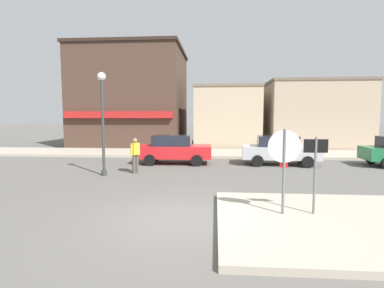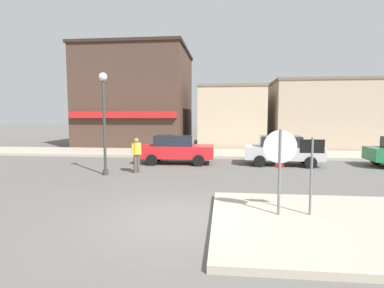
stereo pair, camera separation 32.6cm
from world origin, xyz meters
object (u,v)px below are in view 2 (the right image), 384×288
object	(u,v)px
pedestrian_crossing_near	(137,154)
stop_sign	(280,161)
parked_car_second	(282,150)
lamp_post	(104,108)
one_way_sign	(311,168)
parked_car_nearest	(176,149)

from	to	relation	value
pedestrian_crossing_near	stop_sign	bearing A→B (deg)	-47.09
parked_car_second	pedestrian_crossing_near	distance (m)	7.68
stop_sign	lamp_post	size ratio (longest dim) A/B	0.51
one_way_sign	parked_car_second	world-z (taller)	one_way_sign
lamp_post	parked_car_second	bearing A→B (deg)	23.22
stop_sign	pedestrian_crossing_near	size ratio (longest dim) A/B	1.43
parked_car_nearest	pedestrian_crossing_near	size ratio (longest dim) A/B	2.50
one_way_sign	lamp_post	world-z (taller)	lamp_post
stop_sign	lamp_post	distance (m)	8.49
parked_car_second	pedestrian_crossing_near	bearing A→B (deg)	-157.65
stop_sign	parked_car_second	xyz separation A→B (m)	(1.72, 8.71, -0.71)
one_way_sign	pedestrian_crossing_near	xyz separation A→B (m)	(-6.16, 5.72, -0.46)
parked_car_nearest	parked_car_second	xyz separation A→B (m)	(5.70, 0.06, 0.00)
stop_sign	one_way_sign	xyz separation A→B (m)	(0.78, 0.06, -0.19)
parked_car_nearest	pedestrian_crossing_near	distance (m)	3.19
lamp_post	parked_car_nearest	size ratio (longest dim) A/B	1.13
parked_car_nearest	pedestrian_crossing_near	bearing A→B (deg)	-116.13
lamp_post	pedestrian_crossing_near	xyz separation A→B (m)	(1.24, 0.66, -2.09)
parked_car_nearest	pedestrian_crossing_near	world-z (taller)	pedestrian_crossing_near
lamp_post	pedestrian_crossing_near	size ratio (longest dim) A/B	2.82
one_way_sign	parked_car_second	bearing A→B (deg)	83.79
parked_car_second	parked_car_nearest	bearing A→B (deg)	-179.42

